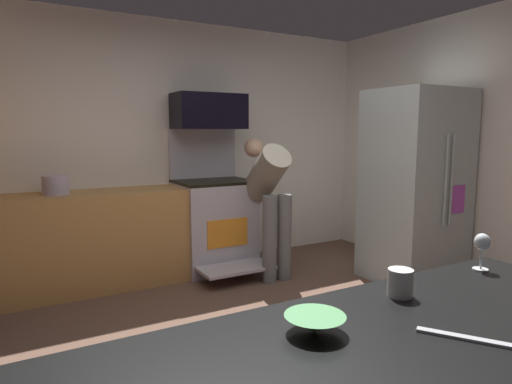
{
  "coord_description": "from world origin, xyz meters",
  "views": [
    {
      "loc": [
        -1.42,
        -2.25,
        1.45
      ],
      "look_at": [
        0.02,
        0.3,
        1.05
      ],
      "focal_mm": 30.94,
      "sensor_mm": 36.0,
      "label": 1
    }
  ],
  "objects": [
    {
      "name": "ground_plane",
      "position": [
        0.0,
        0.0,
        -0.01
      ],
      "size": [
        5.2,
        4.8,
        0.02
      ],
      "primitive_type": "cube",
      "color": "brown"
    },
    {
      "name": "wall_back",
      "position": [
        0.0,
        2.34,
        1.3
      ],
      "size": [
        5.2,
        0.12,
        2.6
      ],
      "primitive_type": "cube",
      "color": "white",
      "rests_on": "ground"
    },
    {
      "name": "lower_cabinet_run",
      "position": [
        -0.9,
        1.98,
        0.45
      ],
      "size": [
        2.4,
        0.6,
        0.9
      ],
      "primitive_type": "cube",
      "color": "#BC8447",
      "rests_on": "ground"
    },
    {
      "name": "oven_range",
      "position": [
        0.45,
        1.97,
        0.51
      ],
      "size": [
        0.76,
        1.01,
        1.48
      ],
      "color": "#C0B7C1",
      "rests_on": "ground"
    },
    {
      "name": "microwave",
      "position": [
        0.45,
        2.06,
        1.66
      ],
      "size": [
        0.74,
        0.38,
        0.36
      ],
      "primitive_type": "cube",
      "color": "black",
      "rests_on": "oven_range"
    },
    {
      "name": "refrigerator",
      "position": [
        2.03,
        0.71,
        0.93
      ],
      "size": [
        0.84,
        0.75,
        1.85
      ],
      "color": "#B1BDB9",
      "rests_on": "ground"
    },
    {
      "name": "person_cook",
      "position": [
        0.81,
        1.45,
        0.84
      ],
      "size": [
        0.31,
        0.66,
        1.39
      ],
      "color": "slate",
      "rests_on": "ground"
    },
    {
      "name": "mixing_bowl_prep",
      "position": [
        -0.72,
        -1.33,
        0.92
      ],
      "size": [
        0.17,
        0.17,
        0.05
      ],
      "primitive_type": "cone",
      "rotation": [
        3.14,
        0.0,
        0.0
      ],
      "color": "#589E5F",
      "rests_on": "counter_island"
    },
    {
      "name": "wine_glass_far",
      "position": [
        0.2,
        -1.21,
        1.01
      ],
      "size": [
        0.06,
        0.06,
        0.15
      ],
      "color": "silver",
      "rests_on": "counter_island"
    },
    {
      "name": "mug_coffee",
      "position": [
        -0.3,
        -1.25,
        0.95
      ],
      "size": [
        0.08,
        0.08,
        0.09
      ],
      "primitive_type": "cylinder",
      "color": "silver",
      "rests_on": "counter_island"
    },
    {
      "name": "knife_chef",
      "position": [
        -0.38,
        -1.58,
        0.9
      ],
      "size": [
        0.19,
        0.26,
        0.01
      ],
      "primitive_type": "cube",
      "rotation": [
        0.0,
        0.0,
        2.17
      ],
      "color": "#B7BABF",
      "rests_on": "counter_island"
    },
    {
      "name": "stock_pot",
      "position": [
        -1.06,
        1.98,
        0.99
      ],
      "size": [
        0.23,
        0.23,
        0.17
      ],
      "primitive_type": "cylinder",
      "color": "#BFB0C7",
      "rests_on": "lower_cabinet_run"
    }
  ]
}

